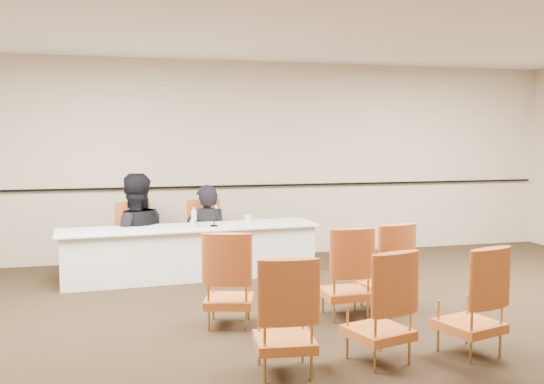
% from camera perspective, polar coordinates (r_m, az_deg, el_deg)
% --- Properties ---
extents(floor, '(10.00, 10.00, 0.00)m').
position_cam_1_polar(floor, '(5.84, 7.26, -13.39)').
color(floor, black).
rests_on(floor, ground).
extents(ceiling, '(10.00, 10.00, 0.00)m').
position_cam_1_polar(ceiling, '(5.64, 7.63, 16.85)').
color(ceiling, silver).
rests_on(ceiling, ground).
extents(wall_back, '(10.00, 0.04, 3.00)m').
position_cam_1_polar(wall_back, '(9.37, -1.71, 3.06)').
color(wall_back, '#C3B499').
rests_on(wall_back, ground).
extents(wall_rail, '(9.80, 0.04, 0.03)m').
position_cam_1_polar(wall_rail, '(9.35, -1.65, 0.60)').
color(wall_rail, black).
rests_on(wall_rail, wall_back).
extents(panel_table, '(3.42, 1.01, 0.68)m').
position_cam_1_polar(panel_table, '(8.10, -7.68, -5.62)').
color(panel_table, silver).
rests_on(panel_table, ground).
extents(panelist_main, '(0.64, 0.46, 1.66)m').
position_cam_1_polar(panelist_main, '(8.66, -6.16, -4.80)').
color(panelist_main, black).
rests_on(panelist_main, ground).
extents(panelist_main_chair, '(0.53, 0.53, 0.95)m').
position_cam_1_polar(panelist_main_chair, '(8.64, -6.17, -3.99)').
color(panelist_main_chair, '#B65F20').
rests_on(panelist_main_chair, ground).
extents(panelist_second, '(1.01, 0.83, 1.93)m').
position_cam_1_polar(panelist_second, '(8.50, -12.81, -4.78)').
color(panelist_second, black).
rests_on(panelist_second, ground).
extents(panelist_second_chair, '(0.53, 0.53, 0.95)m').
position_cam_1_polar(panelist_second_chair, '(8.49, -12.82, -4.26)').
color(panelist_second_chair, '#B65F20').
rests_on(panelist_second_chair, ground).
extents(papers, '(0.35, 0.29, 0.00)m').
position_cam_1_polar(papers, '(8.16, -3.70, -3.08)').
color(papers, white).
rests_on(papers, panel_table).
extents(microphone, '(0.16, 0.22, 0.27)m').
position_cam_1_polar(microphone, '(8.00, -5.48, -2.28)').
color(microphone, black).
rests_on(microphone, panel_table).
extents(water_bottle, '(0.09, 0.09, 0.26)m').
position_cam_1_polar(water_bottle, '(8.00, -7.36, -2.37)').
color(water_bottle, teal).
rests_on(water_bottle, panel_table).
extents(drinking_glass, '(0.08, 0.08, 0.10)m').
position_cam_1_polar(drinking_glass, '(7.94, -7.48, -3.00)').
color(drinking_glass, silver).
rests_on(drinking_glass, panel_table).
extents(coffee_cup, '(0.11, 0.11, 0.14)m').
position_cam_1_polar(coffee_cup, '(8.03, -2.28, -2.71)').
color(coffee_cup, white).
rests_on(coffee_cup, panel_table).
extents(aud_chair_front_left, '(0.62, 0.62, 0.95)m').
position_cam_1_polar(aud_chair_front_left, '(6.01, -4.07, -8.08)').
color(aud_chair_front_left, '#B65F20').
rests_on(aud_chair_front_left, ground).
extents(aud_chair_front_mid, '(0.51, 0.51, 0.95)m').
position_cam_1_polar(aud_chair_front_mid, '(6.32, 6.90, -7.44)').
color(aud_chair_front_mid, '#B65F20').
rests_on(aud_chair_front_mid, ground).
extents(aud_chair_front_right, '(0.58, 0.58, 0.95)m').
position_cam_1_polar(aud_chair_front_right, '(6.65, 10.63, -6.86)').
color(aud_chair_front_right, '#B65F20').
rests_on(aud_chair_front_right, ground).
extents(aud_chair_back_left, '(0.55, 0.55, 0.95)m').
position_cam_1_polar(aud_chair_back_left, '(4.85, 1.19, -11.38)').
color(aud_chair_back_left, '#B65F20').
rests_on(aud_chair_back_left, ground).
extents(aud_chair_back_mid, '(0.62, 0.62, 0.95)m').
position_cam_1_polar(aud_chair_back_mid, '(5.14, 9.99, -10.47)').
color(aud_chair_back_mid, '#B65F20').
rests_on(aud_chair_back_mid, ground).
extents(aud_chair_back_right, '(0.62, 0.62, 0.95)m').
position_cam_1_polar(aud_chair_back_right, '(5.51, 18.14, -9.60)').
color(aud_chair_back_right, '#B65F20').
rests_on(aud_chair_back_right, ground).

